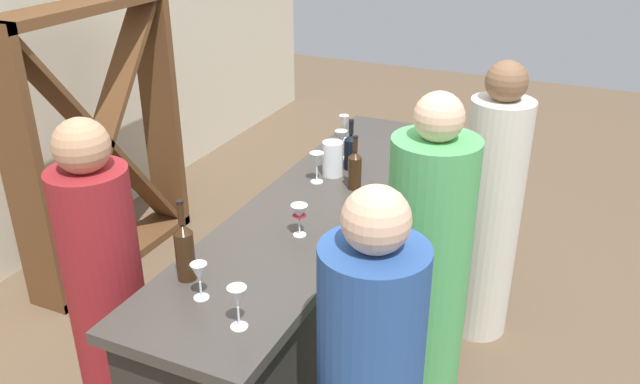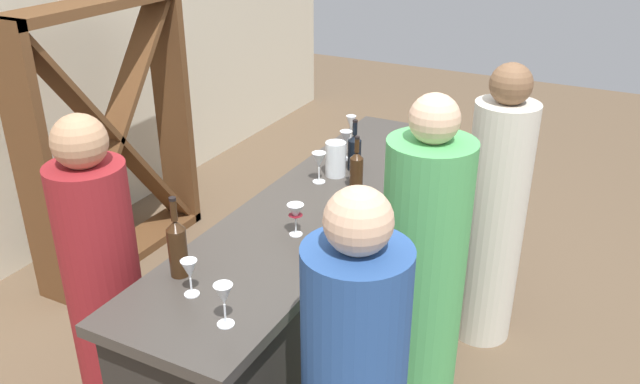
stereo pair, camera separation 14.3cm
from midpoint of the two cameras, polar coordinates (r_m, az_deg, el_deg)
name	(u,v)px [view 2 (the right image)]	position (r m, az deg, el deg)	size (l,w,h in m)	color
ground_plane	(320,350)	(3.70, 1.14, -13.62)	(12.00, 12.00, 0.00)	brown
bar_counter	(320,279)	(3.43, 1.20, -7.63)	(2.55, 0.63, 0.91)	#2A2723
wine_rack	(112,138)	(4.35, -16.81, 4.52)	(1.28, 0.28, 1.71)	brown
wine_bottle_leftmost_amber_brown	(177,246)	(2.60, -10.79, -4.68)	(0.08, 0.08, 0.34)	#331E0F
wine_bottle_second_left_amber_brown	(356,170)	(3.29, 4.43, 1.95)	(0.07, 0.07, 0.29)	#331E0F
wine_bottle_center_near_black	(354,151)	(3.52, 4.18, 3.58)	(0.07, 0.07, 0.28)	black
wine_glass_near_left	(224,296)	(2.30, -6.62, -9.03)	(0.07, 0.07, 0.17)	white
wine_glass_near_center	(296,213)	(2.85, -0.72, -1.89)	(0.07, 0.07, 0.15)	white
wine_glass_near_right	(190,271)	(2.49, -9.69, -6.80)	(0.06, 0.06, 0.15)	white
wine_glass_far_left	(319,161)	(3.36, 1.12, 2.70)	(0.07, 0.07, 0.16)	white
wine_glass_far_center	(346,139)	(3.65, 3.40, 4.60)	(0.07, 0.07, 0.17)	white
wine_glass_far_right	(351,124)	(3.94, 3.77, 5.95)	(0.06, 0.06, 0.15)	white
water_pitcher	(336,159)	(3.45, 2.55, 2.88)	(0.11, 0.11, 0.19)	silver
person_left_guest	(494,218)	(3.58, 16.02, -2.23)	(0.36, 0.36, 1.56)	beige
person_right_guest	(422,282)	(2.95, 10.23, -7.76)	(0.40, 0.40, 1.60)	#4CA559
person_server_behind	(104,288)	(3.05, -17.02, -8.02)	(0.35, 0.35, 1.51)	maroon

